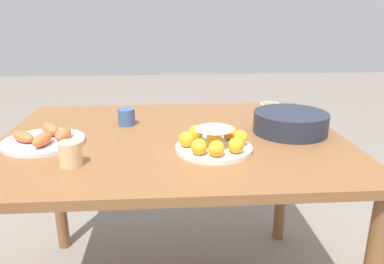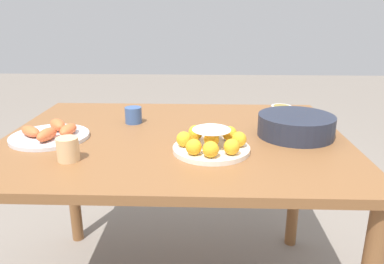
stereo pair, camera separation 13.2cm
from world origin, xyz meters
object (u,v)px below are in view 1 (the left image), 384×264
cake_plate (214,142)px  sauce_bowl (270,107)px  seafood_platter (44,139)px  serving_bowl (290,122)px  dining_table (173,160)px  cup_near (70,154)px  cup_far (127,117)px

cake_plate → sauce_bowl: 0.60m
cake_plate → seafood_platter: 0.60m
serving_bowl → dining_table: bearing=-179.2°
cup_near → serving_bowl: bearing=19.3°
dining_table → cup_far: cup_far is taller
dining_table → cup_near: cup_near is taller
cup_far → seafood_platter: bearing=-142.1°
cake_plate → seafood_platter: size_ratio=0.91×
dining_table → cake_plate: 0.25m
dining_table → cup_near: bearing=-140.2°
cup_near → cake_plate: bearing=11.9°
cup_far → cake_plate: bearing=-44.8°
dining_table → serving_bowl: serving_bowl is taller
dining_table → serving_bowl: (0.45, 0.01, 0.14)m
sauce_bowl → serving_bowl: bearing=-91.7°
cake_plate → cup_near: cake_plate is taller
dining_table → sauce_bowl: (0.46, 0.33, 0.12)m
dining_table → cup_near: size_ratio=16.98×
dining_table → seafood_platter: (-0.45, -0.06, 0.12)m
cake_plate → cup_far: cake_plate is taller
cake_plate → sauce_bowl: size_ratio=2.78×
cake_plate → cup_far: (-0.32, 0.32, 0.00)m
serving_bowl → cup_near: 0.81m
sauce_bowl → cup_far: bearing=-164.4°
serving_bowl → cup_near: (-0.77, -0.27, -0.01)m
cup_far → cup_near: bearing=-107.3°
dining_table → cup_near: (-0.31, -0.26, 0.14)m
seafood_platter → cup_far: 0.34m
sauce_bowl → seafood_platter: seafood_platter is taller
serving_bowl → seafood_platter: serving_bowl is taller
cake_plate → serving_bowl: 0.36m
dining_table → sauce_bowl: size_ratio=13.69×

